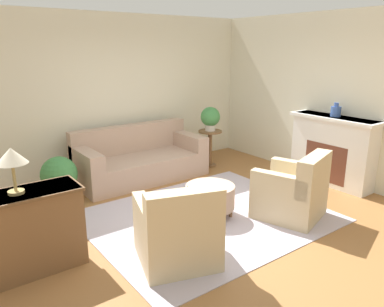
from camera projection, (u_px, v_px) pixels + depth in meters
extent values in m
plane|color=#996638|center=(207.00, 217.00, 5.07)|extent=(16.00, 16.00, 0.00)
cube|color=beige|center=(117.00, 95.00, 6.71)|extent=(9.12, 0.12, 2.80)
cube|color=beige|center=(335.00, 98.00, 6.25)|extent=(0.12, 9.35, 2.80)
cube|color=#BCB2C1|center=(207.00, 217.00, 5.07)|extent=(3.07, 2.53, 0.01)
cube|color=tan|center=(142.00, 168.00, 6.50)|extent=(2.20, 0.98, 0.41)
cube|color=tan|center=(130.00, 138.00, 6.68)|extent=(2.20, 0.20, 0.48)
cube|color=tan|center=(86.00, 159.00, 5.83)|extent=(0.24, 0.94, 0.27)
cube|color=tan|center=(188.00, 141.00, 6.96)|extent=(0.24, 0.94, 0.27)
cube|color=brown|center=(156.00, 185.00, 6.19)|extent=(1.98, 0.05, 0.06)
cube|color=#C6B289|center=(176.00, 242.00, 4.01)|extent=(0.99, 1.01, 0.40)
cube|color=#C6B289|center=(185.00, 215.00, 3.61)|extent=(0.80, 0.43, 0.49)
cube|color=#C6B289|center=(204.00, 208.00, 4.04)|extent=(0.37, 0.77, 0.27)
cube|color=#C6B289|center=(146.00, 216.00, 3.84)|extent=(0.37, 0.77, 0.27)
cube|color=brown|center=(168.00, 240.00, 4.40)|extent=(0.68, 0.26, 0.06)
cube|color=#C6B289|center=(289.00, 201.00, 5.07)|extent=(0.99, 1.01, 0.40)
cube|color=#C6B289|center=(314.00, 174.00, 4.77)|extent=(0.80, 0.43, 0.49)
cube|color=#C6B289|center=(298.00, 171.00, 5.24)|extent=(0.37, 0.77, 0.27)
cube|color=#C6B289|center=(280.00, 184.00, 4.73)|extent=(0.37, 0.77, 0.27)
cube|color=brown|center=(263.00, 206.00, 5.32)|extent=(0.68, 0.26, 0.06)
cylinder|color=tan|center=(210.00, 196.00, 5.04)|extent=(0.67, 0.67, 0.31)
cylinder|color=brown|center=(208.00, 220.00, 4.83)|extent=(0.05, 0.05, 0.12)
cylinder|color=brown|center=(231.00, 212.00, 5.06)|extent=(0.05, 0.05, 0.12)
cylinder|color=brown|center=(189.00, 210.00, 5.14)|extent=(0.05, 0.05, 0.12)
cylinder|color=brown|center=(212.00, 203.00, 5.37)|extent=(0.05, 0.05, 0.12)
cylinder|color=brown|center=(210.00, 131.00, 7.10)|extent=(0.45, 0.45, 0.03)
cylinder|color=brown|center=(210.00, 149.00, 7.20)|extent=(0.08, 0.08, 0.67)
cylinder|color=brown|center=(210.00, 165.00, 7.29)|extent=(0.25, 0.25, 0.03)
cube|color=white|center=(332.00, 151.00, 6.19)|extent=(0.36, 1.38, 1.15)
cube|color=brown|center=(325.00, 163.00, 6.14)|extent=(0.02, 0.76, 0.63)
cube|color=white|center=(335.00, 118.00, 6.03)|extent=(0.44, 1.48, 0.05)
cube|color=brown|center=(22.00, 234.00, 3.73)|extent=(1.16, 0.45, 0.86)
cube|color=brown|center=(17.00, 195.00, 3.62)|extent=(1.20, 0.49, 0.03)
cylinder|color=#38569E|center=(336.00, 112.00, 6.00)|extent=(0.16, 0.16, 0.16)
cylinder|color=#38569E|center=(336.00, 105.00, 5.97)|extent=(0.07, 0.07, 0.06)
cylinder|color=beige|center=(210.00, 128.00, 7.08)|extent=(0.19, 0.19, 0.11)
sphere|color=#3D7F42|center=(210.00, 117.00, 7.03)|extent=(0.37, 0.37, 0.37)
cylinder|color=beige|center=(61.00, 196.00, 5.53)|extent=(0.29, 0.29, 0.22)
sphere|color=#3D7F42|center=(59.00, 174.00, 5.44)|extent=(0.53, 0.53, 0.53)
cylinder|color=tan|center=(16.00, 192.00, 3.61)|extent=(0.15, 0.15, 0.03)
cylinder|color=tan|center=(14.00, 177.00, 3.57)|extent=(0.03, 0.03, 0.27)
cone|color=beige|center=(11.00, 156.00, 3.51)|extent=(0.30, 0.30, 0.15)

